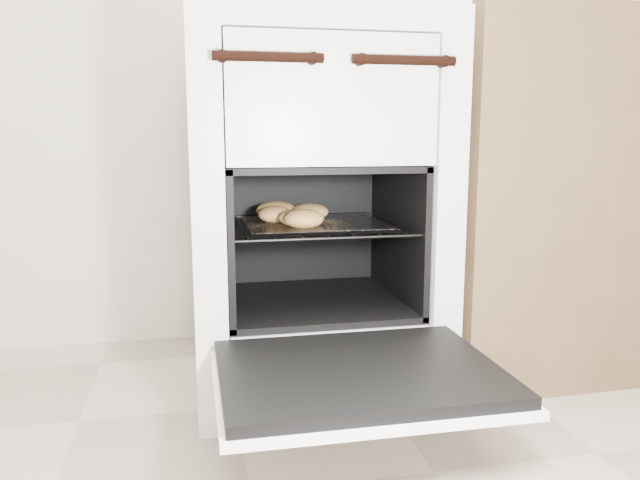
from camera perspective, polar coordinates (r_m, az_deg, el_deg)
The scene contains 6 objects.
stove at distance 1.51m, azimuth -1.05°, elevation 2.60°, with size 0.56×0.62×0.86m.
oven_door at distance 1.12m, azimuth 3.56°, elevation -12.29°, with size 0.50×0.39×0.04m.
oven_rack at distance 1.46m, azimuth -0.60°, elevation 1.35°, with size 0.41×0.39×0.01m.
foil_sheet at distance 1.44m, azimuth -0.45°, elevation 1.46°, with size 0.32×0.28×0.01m, color silver.
baked_rolls at distance 1.44m, azimuth -2.59°, elevation 2.41°, with size 0.20×0.26×0.04m.
counter at distance 1.85m, azimuth 22.20°, elevation 3.96°, with size 0.89×0.59×0.89m, color brown.
Camera 1 is at (-0.08, -0.29, 0.61)m, focal length 35.00 mm.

